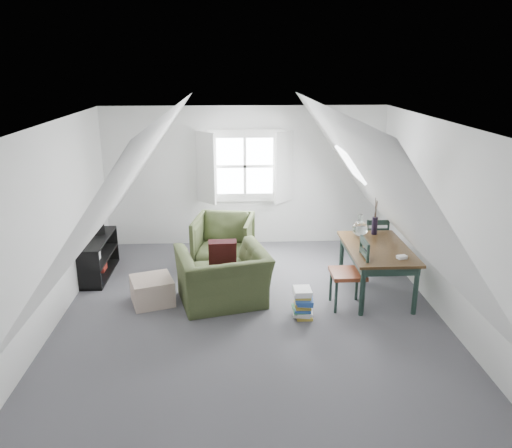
{
  "coord_description": "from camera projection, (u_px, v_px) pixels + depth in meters",
  "views": [
    {
      "loc": [
        -0.22,
        -6.02,
        3.2
      ],
      "look_at": [
        0.1,
        0.6,
        1.05
      ],
      "focal_mm": 35.0,
      "sensor_mm": 36.0,
      "label": 1
    }
  ],
  "objects": [
    {
      "name": "demijohn",
      "position": [
        360.0,
        228.0,
        7.42
      ],
      "size": [
        0.24,
        0.24,
        0.33
      ],
      "rotation": [
        0.0,
        0.0,
        -0.19
      ],
      "color": "silver",
      "rests_on": "dining_table"
    },
    {
      "name": "magazine_stack",
      "position": [
        303.0,
        303.0,
        6.54
      ],
      "size": [
        0.29,
        0.35,
        0.39
      ],
      "rotation": [
        0.0,
        0.0,
        0.15
      ],
      "color": "#B29933",
      "rests_on": "floor"
    },
    {
      "name": "wall_right",
      "position": [
        443.0,
        221.0,
        6.45
      ],
      "size": [
        0.0,
        5.5,
        5.5
      ],
      "primitive_type": "plane",
      "rotation": [
        1.57,
        0.0,
        -1.57
      ],
      "color": "silver",
      "rests_on": "ground"
    },
    {
      "name": "dining_chair_far",
      "position": [
        374.0,
        242.0,
        8.03
      ],
      "size": [
        0.41,
        0.41,
        0.87
      ],
      "rotation": [
        0.0,
        0.0,
        3.25
      ],
      "color": "maroon",
      "rests_on": "floor"
    },
    {
      "name": "dormer_window",
      "position": [
        245.0,
        167.0,
        8.81
      ],
      "size": [
        1.71,
        0.35,
        1.3
      ],
      "color": "white",
      "rests_on": "wall_back"
    },
    {
      "name": "ceiling",
      "position": [
        250.0,
        124.0,
        5.95
      ],
      "size": [
        5.5,
        5.5,
        0.0
      ],
      "primitive_type": "plane",
      "rotation": [
        3.14,
        0.0,
        0.0
      ],
      "color": "white",
      "rests_on": "wall_back"
    },
    {
      "name": "wall_back",
      "position": [
        245.0,
        177.0,
        8.95
      ],
      "size": [
        5.0,
        0.0,
        5.0
      ],
      "primitive_type": "plane",
      "rotation": [
        1.57,
        0.0,
        0.0
      ],
      "color": "silver",
      "rests_on": "ground"
    },
    {
      "name": "floor",
      "position": [
        251.0,
        312.0,
        6.72
      ],
      "size": [
        5.5,
        5.5,
        0.0
      ],
      "primitive_type": "plane",
      "color": "#4C4B51",
      "rests_on": "ground"
    },
    {
      "name": "cup",
      "position": [
        365.0,
        255.0,
        6.75
      ],
      "size": [
        0.1,
        0.1,
        0.09
      ],
      "primitive_type": "imported",
      "rotation": [
        0.0,
        0.0,
        -0.03
      ],
      "color": "black",
      "rests_on": "dining_table"
    },
    {
      "name": "media_shelf",
      "position": [
        96.0,
        259.0,
        7.78
      ],
      "size": [
        0.4,
        1.21,
        0.62
      ],
      "rotation": [
        0.0,
        0.0,
        0.07
      ],
      "color": "black",
      "rests_on": "floor"
    },
    {
      "name": "ottoman",
      "position": [
        152.0,
        290.0,
        6.94
      ],
      "size": [
        0.69,
        0.69,
        0.36
      ],
      "primitive_type": "cube",
      "rotation": [
        0.0,
        0.0,
        0.32
      ],
      "color": "tan",
      "rests_on": "floor"
    },
    {
      "name": "skylight",
      "position": [
        350.0,
        164.0,
        7.48
      ],
      "size": [
        0.35,
        0.75,
        0.47
      ],
      "primitive_type": "cube",
      "rotation": [
        0.0,
        0.95,
        0.0
      ],
      "color": "white",
      "rests_on": "slope_right"
    },
    {
      "name": "armchair_far",
      "position": [
        224.0,
        265.0,
        8.26
      ],
      "size": [
        1.06,
        1.08,
        0.85
      ],
      "primitive_type": "imported",
      "rotation": [
        0.0,
        0.0,
        -0.18
      ],
      "color": "#364121",
      "rests_on": "floor"
    },
    {
      "name": "electronics_box",
      "position": [
        98.0,
        228.0,
        7.92
      ],
      "size": [
        0.24,
        0.29,
        0.2
      ],
      "primitive_type": "cube",
      "rotation": [
        0.0,
        0.0,
        0.29
      ],
      "color": "black",
      "rests_on": "media_shelf"
    },
    {
      "name": "slope_right",
      "position": [
        374.0,
        182.0,
        6.24
      ],
      "size": [
        3.19,
        5.5,
        4.48
      ],
      "primitive_type": "plane",
      "rotation": [
        0.0,
        -2.19,
        0.0
      ],
      "color": "white",
      "rests_on": "wall_right"
    },
    {
      "name": "armchair_near",
      "position": [
        223.0,
        303.0,
        6.98
      ],
      "size": [
        1.4,
        1.3,
        0.77
      ],
      "primitive_type": "imported",
      "rotation": [
        0.0,
        0.0,
        3.39
      ],
      "color": "#364121",
      "rests_on": "floor"
    },
    {
      "name": "paper_box",
      "position": [
        402.0,
        257.0,
        6.62
      ],
      "size": [
        0.14,
        0.11,
        0.04
      ],
      "primitive_type": "cube",
      "rotation": [
        0.0,
        0.0,
        0.25
      ],
      "color": "white",
      "rests_on": "dining_table"
    },
    {
      "name": "dining_table",
      "position": [
        377.0,
        253.0,
        7.07
      ],
      "size": [
        0.86,
        1.44,
        0.72
      ],
      "rotation": [
        0.0,
        0.0,
        -0.03
      ],
      "color": "#342210",
      "rests_on": "floor"
    },
    {
      "name": "wall_left",
      "position": [
        51.0,
        227.0,
        6.22
      ],
      "size": [
        0.0,
        5.5,
        5.5
      ],
      "primitive_type": "plane",
      "rotation": [
        1.57,
        0.0,
        1.57
      ],
      "color": "silver",
      "rests_on": "ground"
    },
    {
      "name": "vase_twigs",
      "position": [
        375.0,
        225.0,
        7.53
      ],
      "size": [
        0.09,
        0.09,
        0.67
      ],
      "rotation": [
        0.0,
        0.0,
        0.21
      ],
      "color": "black",
      "rests_on": "dining_table"
    },
    {
      "name": "dining_chair_near",
      "position": [
        351.0,
        272.0,
        6.73
      ],
      "size": [
        0.45,
        0.45,
        0.97
      ],
      "rotation": [
        0.0,
        0.0,
        -1.79
      ],
      "color": "maroon",
      "rests_on": "floor"
    },
    {
      "name": "wall_front",
      "position": [
        264.0,
        337.0,
        3.72
      ],
      "size": [
        5.0,
        0.0,
        5.0
      ],
      "primitive_type": "plane",
      "rotation": [
        -1.57,
        0.0,
        0.0
      ],
      "color": "silver",
      "rests_on": "ground"
    },
    {
      "name": "throw_pillow",
      "position": [
        223.0,
        252.0,
        6.91
      ],
      "size": [
        0.39,
        0.24,
        0.4
      ],
      "primitive_type": "cube",
      "rotation": [
        0.31,
        0.0,
        0.05
      ],
      "color": "#380F12",
      "rests_on": "armchair_near"
    },
    {
      "name": "slope_left",
      "position": [
        124.0,
        185.0,
        6.1
      ],
      "size": [
        3.19,
        5.5,
        4.48
      ],
      "primitive_type": "plane",
      "rotation": [
        0.0,
        2.19,
        0.0
      ],
      "color": "white",
      "rests_on": "wall_left"
    }
  ]
}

